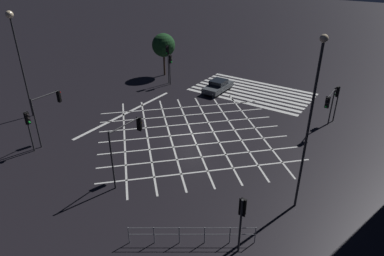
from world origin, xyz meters
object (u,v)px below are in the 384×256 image
(street_lamp_east, at_px, (311,112))
(waiting_car, at_px, (218,86))
(traffic_light_ne_main, at_px, (29,124))
(traffic_light_ne_cross, at_px, (49,106))
(traffic_light_se_cross, at_px, (168,57))
(street_tree_near, at_px, (164,45))
(traffic_light_sw_cross, at_px, (329,103))
(street_lamp_west, at_px, (15,38))
(traffic_light_median_north, at_px, (128,137))
(traffic_light_nw_cross, at_px, (242,214))
(traffic_light_se_main, at_px, (170,63))
(traffic_light_sw_main, at_px, (337,96))

(street_lamp_east, height_order, waiting_car, street_lamp_east)
(traffic_light_ne_main, bearing_deg, traffic_light_ne_cross, 94.57)
(traffic_light_ne_cross, xyz_separation_m, waiting_car, (-5.43, -16.72, -2.39))
(traffic_light_ne_cross, bearing_deg, traffic_light_se_cross, 2.11)
(street_lamp_east, distance_m, street_tree_near, 26.34)
(traffic_light_ne_main, distance_m, street_tree_near, 20.13)
(street_lamp_east, bearing_deg, traffic_light_sw_cross, -83.75)
(street_lamp_east, xyz_separation_m, street_lamp_west, (24.40, 1.13, 0.94))
(traffic_light_median_north, bearing_deg, street_lamp_west, 81.50)
(traffic_light_median_north, height_order, traffic_light_sw_cross, traffic_light_median_north)
(traffic_light_nw_cross, bearing_deg, street_lamp_west, 80.72)
(traffic_light_nw_cross, bearing_deg, traffic_light_se_cross, 45.46)
(traffic_light_se_main, relative_size, street_lamp_west, 0.37)
(waiting_car, bearing_deg, traffic_light_se_cross, -80.70)
(traffic_light_sw_cross, bearing_deg, traffic_light_ne_main, -47.57)
(traffic_light_ne_cross, distance_m, traffic_light_ne_main, 2.08)
(traffic_light_se_main, bearing_deg, street_lamp_west, -112.11)
(traffic_light_se_cross, xyz_separation_m, traffic_light_sw_main, (-18.18, -0.30, -0.74))
(traffic_light_se_cross, bearing_deg, traffic_light_ne_cross, 2.11)
(traffic_light_se_main, bearing_deg, traffic_light_nw_cross, -45.04)
(traffic_light_median_north, distance_m, traffic_light_se_cross, 18.51)
(traffic_light_median_north, relative_size, traffic_light_se_cross, 0.94)
(street_lamp_west, bearing_deg, traffic_light_se_cross, -110.15)
(traffic_light_nw_cross, bearing_deg, traffic_light_median_north, 79.47)
(traffic_light_median_north, height_order, street_tree_near, street_tree_near)
(traffic_light_sw_cross, relative_size, street_tree_near, 0.68)
(traffic_light_median_north, relative_size, street_tree_near, 0.82)
(traffic_light_ne_main, bearing_deg, traffic_light_se_cross, 92.38)
(traffic_light_sw_main, height_order, traffic_light_nw_cross, traffic_light_sw_main)
(traffic_light_ne_main, height_order, waiting_car, traffic_light_ne_main)
(traffic_light_ne_cross, distance_m, traffic_light_sw_cross, 22.33)
(traffic_light_se_cross, relative_size, waiting_car, 1.08)
(traffic_light_median_north, relative_size, traffic_light_nw_cross, 1.26)
(street_lamp_west, bearing_deg, traffic_light_median_north, 171.50)
(traffic_light_median_north, distance_m, street_tree_near, 21.51)
(traffic_light_nw_cross, bearing_deg, waiting_car, 32.73)
(traffic_light_se_main, relative_size, waiting_car, 0.85)
(traffic_light_se_cross, bearing_deg, traffic_light_ne_main, 2.38)
(traffic_light_se_main, height_order, street_tree_near, street_tree_near)
(traffic_light_se_main, xyz_separation_m, waiting_car, (-5.52, -1.15, -1.88))
(waiting_car, bearing_deg, traffic_light_median_north, 10.34)
(street_lamp_east, bearing_deg, street_tree_near, -34.87)
(traffic_light_nw_cross, relative_size, street_lamp_east, 0.32)
(traffic_light_se_cross, bearing_deg, traffic_light_median_north, 29.53)
(traffic_light_nw_cross, distance_m, street_tree_near, 28.46)
(traffic_light_ne_cross, height_order, traffic_light_se_main, traffic_light_ne_cross)
(street_tree_near, bearing_deg, street_lamp_east, 145.13)
(traffic_light_median_north, xyz_separation_m, traffic_light_nw_cross, (-8.93, 1.66, -0.72))
(traffic_light_se_main, xyz_separation_m, traffic_light_sw_main, (-17.70, -0.47, -0.11))
(traffic_light_median_north, xyz_separation_m, traffic_light_sw_cross, (-8.95, -14.24, -0.54))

